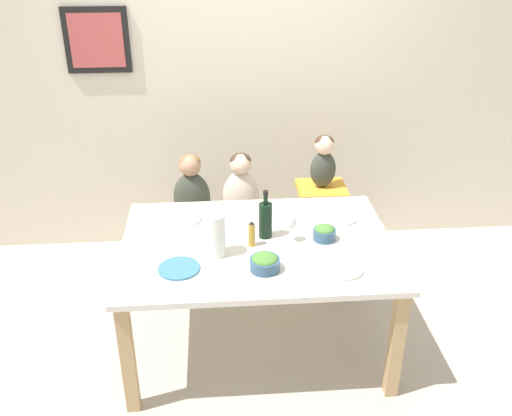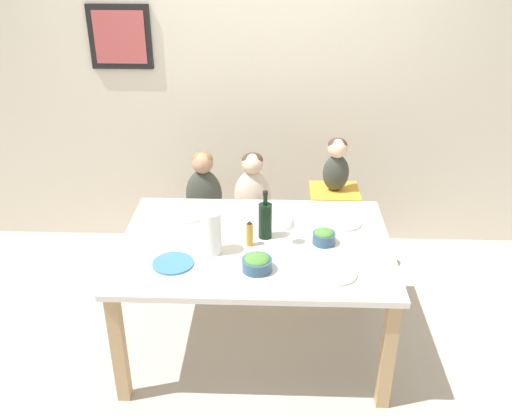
# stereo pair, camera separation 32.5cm
# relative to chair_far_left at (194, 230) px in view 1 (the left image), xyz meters

# --- Properties ---
(ground_plane) EXTENTS (14.00, 14.00, 0.00)m
(ground_plane) POSITION_rel_chair_far_left_xyz_m (0.40, -0.80, -0.37)
(ground_plane) COLOR #BCB2A3
(wall_back) EXTENTS (10.00, 0.09, 2.70)m
(wall_back) POSITION_rel_chair_far_left_xyz_m (0.39, 0.55, 0.98)
(wall_back) COLOR beige
(wall_back) RESTS_ON ground_plane
(dining_table) EXTENTS (1.55, 1.09, 0.73)m
(dining_table) POSITION_rel_chair_far_left_xyz_m (0.40, -0.80, 0.27)
(dining_table) COLOR silver
(dining_table) RESTS_ON ground_plane
(chair_far_left) EXTENTS (0.40, 0.36, 0.45)m
(chair_far_left) POSITION_rel_chair_far_left_xyz_m (0.00, 0.00, 0.00)
(chair_far_left) COLOR silver
(chair_far_left) RESTS_ON ground_plane
(chair_far_center) EXTENTS (0.40, 0.36, 0.45)m
(chair_far_center) POSITION_rel_chair_far_left_xyz_m (0.34, 0.00, 0.00)
(chair_far_center) COLOR silver
(chair_far_center) RESTS_ON ground_plane
(chair_right_highchair) EXTENTS (0.34, 0.31, 0.69)m
(chair_right_highchair) POSITION_rel_chair_far_left_xyz_m (0.92, 0.00, 0.16)
(chair_right_highchair) COLOR silver
(chair_right_highchair) RESTS_ON ground_plane
(person_child_left) EXTENTS (0.26, 0.16, 0.51)m
(person_child_left) POSITION_rel_chair_far_left_xyz_m (0.00, 0.00, 0.33)
(person_child_left) COLOR #3D4238
(person_child_left) RESTS_ON chair_far_left
(person_child_center) EXTENTS (0.26, 0.16, 0.51)m
(person_child_center) POSITION_rel_chair_far_left_xyz_m (0.34, 0.00, 0.33)
(person_child_center) COLOR beige
(person_child_center) RESTS_ON chair_far_center
(person_baby_right) EXTENTS (0.18, 0.14, 0.38)m
(person_baby_right) POSITION_rel_chair_far_left_xyz_m (0.92, 0.00, 0.53)
(person_baby_right) COLOR #3D4238
(person_baby_right) RESTS_ON chair_right_highchair
(wine_bottle) EXTENTS (0.08, 0.08, 0.29)m
(wine_bottle) POSITION_rel_chair_far_left_xyz_m (0.45, -0.74, 0.47)
(wine_bottle) COLOR black
(wine_bottle) RESTS_ON dining_table
(paper_towel_roll) EXTENTS (0.11, 0.11, 0.25)m
(paper_towel_roll) POSITION_rel_chair_far_left_xyz_m (0.16, -0.91, 0.49)
(paper_towel_roll) COLOR white
(paper_towel_roll) RESTS_ON dining_table
(wine_glass_near) EXTENTS (0.06, 0.06, 0.17)m
(wine_glass_near) POSITION_rel_chair_far_left_xyz_m (0.58, -0.80, 0.48)
(wine_glass_near) COLOR white
(wine_glass_near) RESTS_ON dining_table
(salad_bowl_large) EXTENTS (0.16, 0.16, 0.09)m
(salad_bowl_large) POSITION_rel_chair_far_left_xyz_m (0.41, -1.08, 0.40)
(salad_bowl_large) COLOR #335675
(salad_bowl_large) RESTS_ON dining_table
(salad_bowl_small) EXTENTS (0.13, 0.13, 0.09)m
(salad_bowl_small) POSITION_rel_chair_far_left_xyz_m (0.79, -0.80, 0.40)
(salad_bowl_small) COLOR #335675
(salad_bowl_small) RESTS_ON dining_table
(dinner_plate_front_left) EXTENTS (0.22, 0.22, 0.01)m
(dinner_plate_front_left) POSITION_rel_chair_far_left_xyz_m (-0.04, -1.05, 0.37)
(dinner_plate_front_left) COLOR teal
(dinner_plate_front_left) RESTS_ON dining_table
(dinner_plate_back_left) EXTENTS (0.22, 0.22, 0.01)m
(dinner_plate_back_left) POSITION_rel_chair_far_left_xyz_m (-0.04, -0.49, 0.37)
(dinner_plate_back_left) COLOR silver
(dinner_plate_back_left) RESTS_ON dining_table
(dinner_plate_back_right) EXTENTS (0.22, 0.22, 0.01)m
(dinner_plate_back_right) POSITION_rel_chair_far_left_xyz_m (0.92, -0.55, 0.37)
(dinner_plate_back_right) COLOR silver
(dinner_plate_back_right) RESTS_ON dining_table
(dinner_plate_front_right) EXTENTS (0.22, 0.22, 0.01)m
(dinner_plate_front_right) POSITION_rel_chair_far_left_xyz_m (0.83, -1.11, 0.37)
(dinner_plate_front_right) COLOR silver
(dinner_plate_front_right) RESTS_ON dining_table
(condiment_bottle_hot_sauce) EXTENTS (0.04, 0.04, 0.16)m
(condiment_bottle_hot_sauce) POSITION_rel_chair_far_left_xyz_m (0.36, -0.83, 0.44)
(condiment_bottle_hot_sauce) COLOR #BC8E33
(condiment_bottle_hot_sauce) RESTS_ON dining_table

